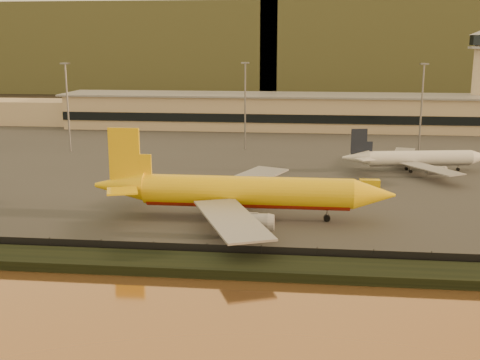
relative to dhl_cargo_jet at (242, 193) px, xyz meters
The scene contains 11 objects.
ground 9.94m from the dhl_cargo_jet, 68.30° to the right, with size 900.00×900.00×0.00m, color black.
embankment 25.53m from the dhl_cargo_jet, 82.76° to the right, with size 320.00×7.00×1.40m, color black.
tarmac 87.23m from the dhl_cargo_jet, 87.91° to the left, with size 320.00×220.00×0.20m, color #2D2D2D.
perimeter_fence 21.53m from the dhl_cargo_jet, 81.40° to the right, with size 300.00×0.05×2.20m, color black.
terminal_building 118.14m from the dhl_cargo_jet, 95.51° to the left, with size 202.00×25.00×12.60m.
apron_light_masts 70.27m from the dhl_cargo_jet, 74.83° to the left, with size 152.20×12.20×25.40m.
distant_hills 333.54m from the dhl_cargo_jet, 93.03° to the left, with size 470.00×160.00×70.00m.
dhl_cargo_jet is the anchor object (origin of this frame).
white_narrowbody_jet 59.26m from the dhl_cargo_jet, 49.62° to the left, with size 37.17×35.84×10.70m.
gse_vehicle_yellow 36.35m from the dhl_cargo_jet, 45.83° to the left, with size 4.34×1.95×1.95m, color yellow.
gse_vehicle_white 26.67m from the dhl_cargo_jet, 128.47° to the left, with size 4.51×2.03×2.03m, color silver.
Camera 1 is at (8.07, -95.48, 31.25)m, focal length 45.00 mm.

